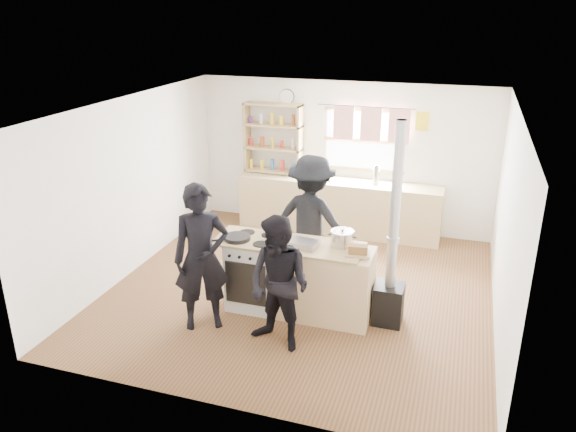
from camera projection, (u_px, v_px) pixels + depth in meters
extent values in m
cube|color=brown|center=(300.00, 290.00, 7.67)|extent=(5.00, 5.00, 0.01)
cube|color=tan|center=(338.00, 206.00, 9.48)|extent=(3.40, 0.55, 0.90)
cube|color=tan|center=(273.00, 171.00, 9.76)|extent=(1.00, 0.28, 0.03)
cube|color=tan|center=(273.00, 148.00, 9.62)|extent=(1.00, 0.28, 0.03)
cube|color=tan|center=(273.00, 125.00, 9.47)|extent=(1.00, 0.28, 0.03)
cube|color=tan|center=(273.00, 104.00, 9.35)|extent=(1.00, 0.28, 0.03)
cube|color=tan|center=(247.00, 137.00, 9.70)|extent=(0.04, 0.28, 1.20)
cube|color=tan|center=(300.00, 141.00, 9.42)|extent=(0.04, 0.28, 1.20)
cylinder|color=silver|center=(376.00, 175.00, 9.09)|extent=(0.10, 0.10, 0.30)
cube|color=silver|center=(255.00, 273.00, 7.15)|extent=(0.60, 0.60, 0.90)
cube|color=#D9B683|center=(323.00, 283.00, 6.89)|extent=(1.20, 0.60, 0.90)
cube|color=tan|center=(288.00, 244.00, 6.85)|extent=(1.84, 0.64, 0.03)
cylinder|color=black|center=(237.00, 238.00, 6.93)|extent=(0.46, 0.46, 0.05)
cylinder|color=#2C6322|center=(237.00, 237.00, 6.93)|extent=(0.30, 0.30, 0.02)
cube|color=silver|center=(303.00, 244.00, 6.73)|extent=(0.39, 0.29, 0.08)
cube|color=brown|center=(303.00, 242.00, 6.72)|extent=(0.33, 0.25, 0.02)
cylinder|color=#B5B5B8|center=(272.00, 229.00, 7.08)|extent=(0.20, 0.20, 0.14)
cylinder|color=#B5B5B8|center=(272.00, 223.00, 7.05)|extent=(0.21, 0.21, 0.01)
sphere|color=black|center=(272.00, 222.00, 7.05)|extent=(0.03, 0.03, 0.03)
cylinder|color=#B5B5B7|center=(342.00, 239.00, 6.75)|extent=(0.27, 0.27, 0.18)
cylinder|color=#B5B5B7|center=(342.00, 231.00, 6.71)|extent=(0.28, 0.28, 0.01)
sphere|color=black|center=(342.00, 230.00, 6.71)|extent=(0.03, 0.03, 0.03)
cube|color=tan|center=(358.00, 254.00, 6.52)|extent=(0.31, 0.24, 0.02)
cube|color=olive|center=(358.00, 249.00, 6.50)|extent=(0.23, 0.14, 0.10)
cube|color=black|center=(388.00, 304.00, 6.82)|extent=(0.35, 0.35, 0.50)
cylinder|color=#ADADB2|center=(395.00, 207.00, 6.37)|extent=(0.12, 0.12, 2.00)
imported|color=black|center=(201.00, 258.00, 6.53)|extent=(0.78, 0.69, 1.79)
imported|color=black|center=(279.00, 284.00, 6.16)|extent=(0.90, 0.80, 1.56)
imported|color=black|center=(311.00, 220.00, 7.65)|extent=(1.26, 0.86, 1.80)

